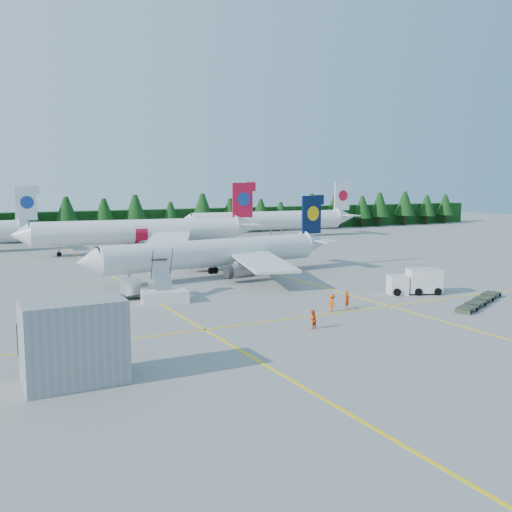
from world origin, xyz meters
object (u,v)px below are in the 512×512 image
airliner_navy (209,254)px  service_truck (415,282)px  airliner_red (136,232)px  airstairs (164,293)px

airliner_navy → service_truck: 26.27m
airliner_red → airstairs: bearing=-96.6°
service_truck → airstairs: bearing=-175.8°
airstairs → airliner_navy: bearing=60.4°
airliner_navy → service_truck: (15.76, -20.94, -1.75)m
airliner_navy → airstairs: size_ratio=5.19×
airliner_red → airliner_navy: bearing=-82.5°
airliner_red → service_truck: 54.03m
service_truck → airliner_navy: bearing=150.0°
airliner_navy → service_truck: airliner_navy is taller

